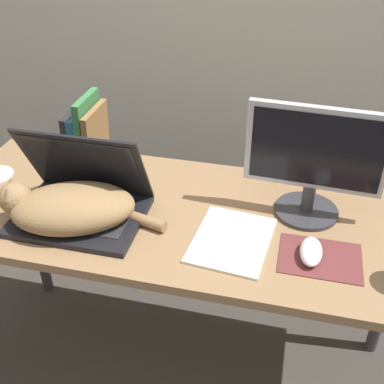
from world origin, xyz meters
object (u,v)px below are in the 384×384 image
at_px(notepad, 232,240).
at_px(cat, 69,207).
at_px(laptop, 81,200).
at_px(computer_mouse, 311,251).
at_px(book_row, 86,138).
at_px(external_monitor, 314,161).

bearing_deg(notepad, cat, -175.42).
relative_size(laptop, computer_mouse, 3.20).
xyz_separation_m(computer_mouse, book_row, (-0.75, 0.30, 0.09)).
bearing_deg(notepad, computer_mouse, -4.77).
height_order(external_monitor, notepad, external_monitor).
height_order(cat, computer_mouse, cat).
bearing_deg(computer_mouse, book_row, 158.37).
height_order(external_monitor, computer_mouse, external_monitor).
xyz_separation_m(laptop, external_monitor, (0.64, 0.16, 0.13)).
bearing_deg(book_row, computer_mouse, -21.63).
distance_m(cat, book_row, 0.33).
relative_size(cat, book_row, 1.81).
bearing_deg(notepad, book_row, 152.57).
relative_size(computer_mouse, notepad, 0.42).
height_order(laptop, book_row, laptop).
bearing_deg(cat, computer_mouse, 1.63).
relative_size(laptop, cat, 0.79).
xyz_separation_m(book_row, notepad, (0.54, -0.28, -0.11)).
xyz_separation_m(laptop, computer_mouse, (0.66, -0.04, -0.03)).
xyz_separation_m(cat, book_row, (-0.08, 0.32, 0.05)).
bearing_deg(laptop, external_monitor, 14.16).
bearing_deg(book_row, notepad, -27.43).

